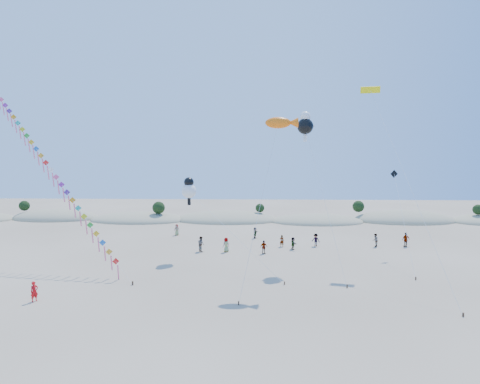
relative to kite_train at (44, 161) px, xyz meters
name	(u,v)px	position (x,y,z in m)	size (l,w,h in m)	color
ground	(182,326)	(18.13, -16.76, -11.14)	(160.00, 160.00, 0.00)	gray
dune_ridge	(233,220)	(19.19, 28.37, -11.03)	(145.30, 11.49, 5.57)	tan
kite_train	(44,161)	(0.00, 0.00, 0.00)	(23.10, 15.63, 21.52)	#3F2D1E
fish_kite	(282,123)	(25.67, -5.11, 3.62)	(5.34, 8.28, 15.34)	#3F2D1E
cartoon_kite_low	(189,189)	(15.66, 2.01, -3.24)	(11.13, 10.58, 9.26)	#3F2D1E
cartoon_kite_high	(305,124)	(28.72, 1.66, 4.00)	(3.72, 10.94, 16.58)	#3F2D1E
parafoil_kite	(372,94)	(36.08, 2.25, 7.39)	(3.50, 17.67, 19.41)	#3F2D1E
dark_kite	(399,198)	(39.46, 2.23, -4.23)	(2.00, 11.32, 10.03)	#3F2D1E
flyer_foreground	(34,292)	(5.46, -12.62, -10.31)	(0.60, 0.40, 1.65)	red
beachgoers	(280,240)	(26.49, 7.74, -10.30)	(31.91, 11.39, 1.88)	slate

